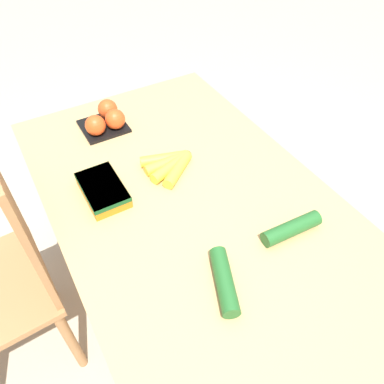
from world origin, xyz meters
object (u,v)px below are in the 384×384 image
(tomato_pack, at_px, (106,119))
(cucumber_far, at_px, (291,228))
(carrot_bag, at_px, (103,189))
(banana_bunch, at_px, (171,164))
(cucumber_near, at_px, (224,281))
(chair, at_px, (3,275))

(tomato_pack, xyz_separation_m, cucumber_far, (-0.74, -0.27, -0.02))
(carrot_bag, relative_size, cucumber_far, 1.04)
(cucumber_far, bearing_deg, banana_bunch, 21.76)
(cucumber_near, distance_m, cucumber_far, 0.26)
(tomato_pack, bearing_deg, banana_bunch, -162.33)
(carrot_bag, xyz_separation_m, cucumber_near, (-0.46, -0.15, -0.00))
(carrot_bag, bearing_deg, chair, 83.46)
(chair, distance_m, tomato_pack, 0.64)
(chair, height_order, cucumber_near, chair)
(cucumber_far, bearing_deg, chair, 59.82)
(banana_bunch, height_order, tomato_pack, tomato_pack)
(chair, bearing_deg, cucumber_far, 56.76)
(chair, relative_size, cucumber_far, 5.37)
(banana_bunch, relative_size, cucumber_near, 0.94)
(cucumber_near, xyz_separation_m, cucumber_far, (0.04, -0.26, 0.00))
(chair, distance_m, cucumber_near, 0.76)
(cucumber_far, bearing_deg, carrot_bag, 44.58)
(chair, height_order, cucumber_far, chair)
(tomato_pack, xyz_separation_m, cucumber_near, (-0.78, -0.01, -0.02))
(tomato_pack, bearing_deg, carrot_bag, 157.30)
(chair, distance_m, cucumber_far, 0.94)
(tomato_pack, relative_size, carrot_bag, 0.86)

